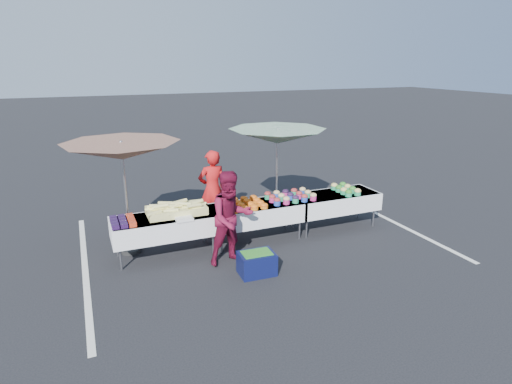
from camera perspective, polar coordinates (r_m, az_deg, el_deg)
name	(u,v)px	position (r m, az deg, el deg)	size (l,w,h in m)	color
ground	(256,240)	(8.60, 0.00, -6.38)	(80.00, 80.00, 0.00)	black
stripe_left	(85,268)	(8.04, -21.83, -9.44)	(0.10, 5.00, 0.00)	silver
stripe_right	(385,218)	(10.19, 16.86, -3.32)	(0.10, 5.00, 0.00)	silver
table_left	(164,225)	(7.91, -12.15, -4.38)	(1.86, 0.81, 0.75)	white
table_center	(256,212)	(8.39, 0.00, -2.72)	(1.86, 0.81, 0.75)	white
table_right	(334,201)	(9.20, 10.40, -1.20)	(1.86, 0.81, 0.75)	white
berry_punnets	(123,221)	(7.70, -17.35, -3.75)	(0.40, 0.54, 0.08)	black
corn_pile	(177,209)	(7.91, -10.53, -2.29)	(1.16, 0.57, 0.26)	#DBD970
plastic_bags	(184,219)	(7.62, -9.59, -3.52)	(0.30, 0.25, 0.05)	white
carrot_bowls	(244,204)	(8.22, -1.58, -1.55)	(0.75, 0.69, 0.11)	orange
potato_cups	(290,196)	(8.61, 4.61, -0.51)	(0.94, 0.58, 0.16)	#2547AF
bean_baskets	(346,189)	(9.26, 11.86, 0.39)	(0.36, 0.68, 0.15)	#24925F
vendor	(212,189)	(9.06, -5.84, 0.38)	(0.61, 0.40, 1.67)	red
customer	(231,218)	(7.38, -3.29, -3.51)	(0.81, 0.63, 1.67)	maroon
umbrella_left	(122,152)	(7.85, -17.46, 5.15)	(2.36, 2.36, 2.10)	black
umbrella_right	(277,137)	(9.03, 2.86, 7.35)	(2.66, 2.66, 2.10)	black
storage_bin	(257,263)	(7.22, 0.10, -9.43)	(0.61, 0.46, 0.39)	#0B103A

